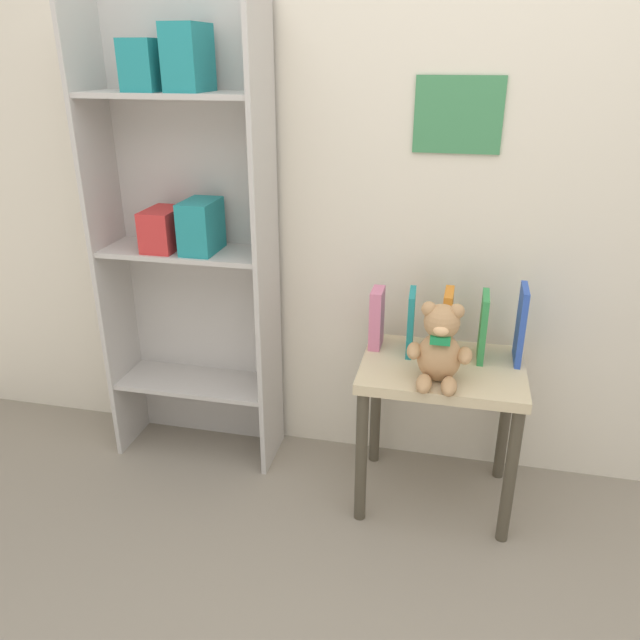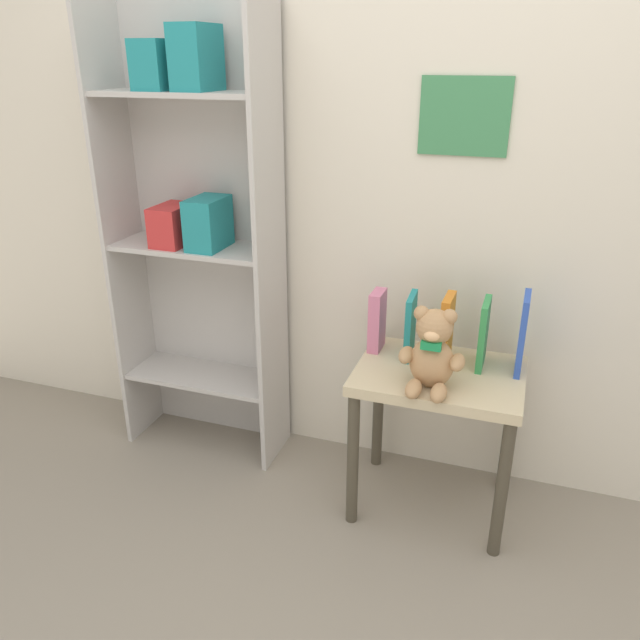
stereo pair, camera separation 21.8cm
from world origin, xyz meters
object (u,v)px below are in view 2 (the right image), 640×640
(display_table, at_px, (438,396))
(book_standing_teal, at_px, (410,326))
(bookshelf_side, at_px, (198,220))
(teddy_bear, at_px, (432,353))
(book_standing_blue, at_px, (522,334))
(book_standing_green, at_px, (483,334))
(book_standing_orange, at_px, (447,329))
(book_standing_pink, at_px, (377,321))

(display_table, bearing_deg, book_standing_teal, 146.95)
(bookshelf_side, bearing_deg, teddy_bear, -15.99)
(bookshelf_side, relative_size, book_standing_blue, 6.40)
(book_standing_blue, bearing_deg, book_standing_green, -176.49)
(book_standing_orange, distance_m, book_standing_green, 0.12)
(teddy_bear, distance_m, book_standing_teal, 0.23)
(bookshelf_side, distance_m, book_standing_pink, 0.76)
(book_standing_orange, distance_m, book_standing_blue, 0.24)
(book_standing_pink, relative_size, book_standing_orange, 0.93)
(book_standing_teal, distance_m, book_standing_blue, 0.36)
(book_standing_pink, xyz_separation_m, book_standing_orange, (0.24, -0.01, 0.01))
(display_table, bearing_deg, book_standing_blue, 20.67)
(bookshelf_side, distance_m, display_table, 1.08)
(book_standing_pink, xyz_separation_m, book_standing_blue, (0.48, -0.01, 0.02))
(book_standing_pink, bearing_deg, teddy_bear, -43.02)
(book_standing_teal, bearing_deg, display_table, -35.59)
(display_table, distance_m, book_standing_pink, 0.33)
(book_standing_green, bearing_deg, display_table, -144.41)
(teddy_bear, xyz_separation_m, book_standing_orange, (0.01, 0.21, -0.01))
(display_table, bearing_deg, book_standing_orange, 90.00)
(book_standing_pink, xyz_separation_m, book_standing_green, (0.36, -0.01, 0.01))
(book_standing_orange, xyz_separation_m, book_standing_green, (0.12, -0.00, -0.00))
(bookshelf_side, relative_size, teddy_bear, 6.35)
(bookshelf_side, xyz_separation_m, teddy_bear, (0.93, -0.27, -0.27))
(display_table, xyz_separation_m, book_standing_orange, (-0.00, 0.09, 0.21))
(book_standing_pink, relative_size, book_standing_blue, 0.81)
(teddy_bear, relative_size, book_standing_pink, 1.24)
(bookshelf_side, height_order, book_standing_blue, bookshelf_side)
(teddy_bear, bearing_deg, display_table, 83.52)
(book_standing_green, bearing_deg, bookshelf_side, 177.18)
(teddy_bear, height_order, book_standing_blue, teddy_bear)
(teddy_bear, height_order, book_standing_green, teddy_bear)
(bookshelf_side, xyz_separation_m, book_standing_teal, (0.83, -0.07, -0.28))
(book_standing_pink, distance_m, book_standing_blue, 0.48)
(display_table, height_order, book_standing_teal, book_standing_teal)
(bookshelf_side, bearing_deg, book_standing_orange, -3.58)
(book_standing_pink, bearing_deg, book_standing_orange, -1.62)
(book_standing_orange, bearing_deg, book_standing_blue, 2.16)
(bookshelf_side, distance_m, teddy_bear, 1.01)
(teddy_bear, bearing_deg, book_standing_pink, 136.17)
(display_table, bearing_deg, bookshelf_side, 171.17)
(book_standing_pink, xyz_separation_m, book_standing_teal, (0.12, -0.02, 0.00))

